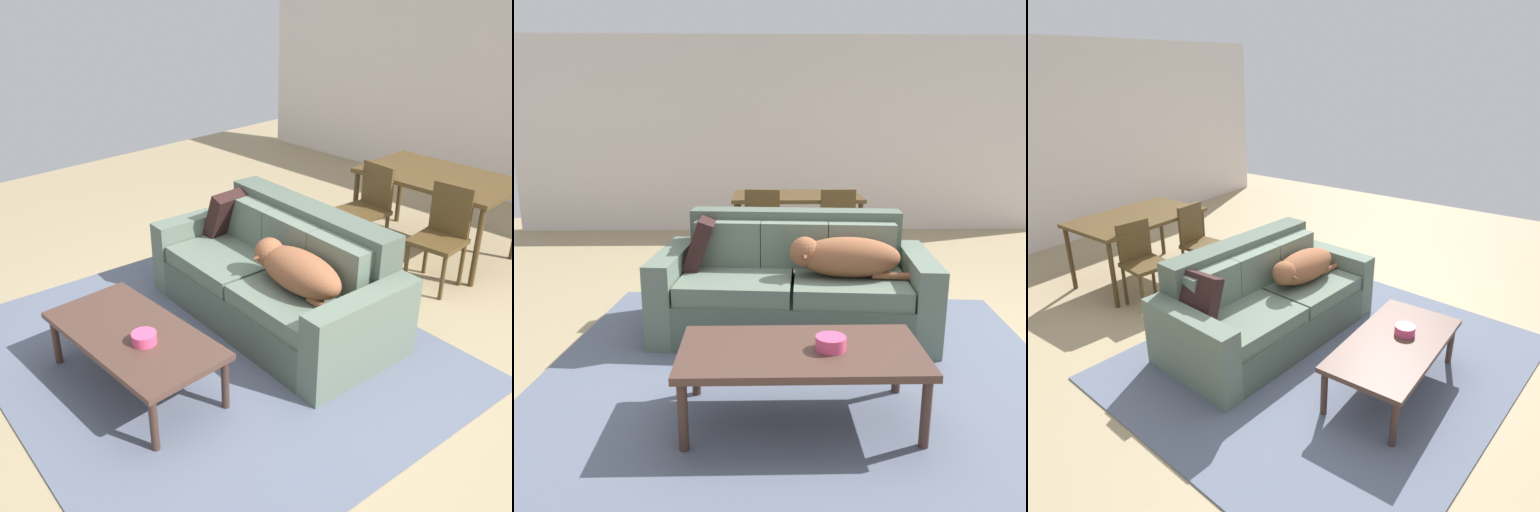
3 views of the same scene
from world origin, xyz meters
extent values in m
plane|color=tan|center=(0.00, 0.00, 0.00)|extent=(10.00, 10.00, 0.00)
cube|color=slate|center=(-0.28, -0.53, 0.01)|extent=(3.48, 3.11, 0.01)
cube|color=#4C594D|center=(-0.28, 0.09, 0.17)|extent=(1.72, 1.11, 0.33)
cube|color=#5C6D5E|center=(-0.69, 0.13, 0.40)|extent=(0.88, 1.00, 0.13)
cube|color=#5C6D5E|center=(0.13, 0.05, 0.40)|extent=(0.88, 1.00, 0.13)
cube|color=#4C594D|center=(-0.25, 0.45, 0.67)|extent=(1.66, 0.39, 0.41)
cube|color=#5C6D5E|center=(-0.77, 0.31, 0.64)|extent=(0.52, 0.21, 0.34)
cube|color=#5C6D5E|center=(-0.27, 0.26, 0.64)|extent=(0.52, 0.21, 0.34)
cube|color=#5C6D5E|center=(0.24, 0.21, 0.64)|extent=(0.52, 0.21, 0.34)
cube|color=#5C6D5E|center=(-1.19, 0.17, 0.31)|extent=(0.27, 0.98, 0.62)
cube|color=#5C6D5E|center=(0.63, 0.01, 0.31)|extent=(0.27, 0.98, 0.62)
ellipsoid|color=brown|center=(0.10, -0.03, 0.61)|extent=(0.76, 0.40, 0.29)
sphere|color=brown|center=(-0.21, -0.02, 0.65)|extent=(0.22, 0.22, 0.22)
cone|color=brown|center=(-0.22, -0.12, 0.64)|extent=(0.11, 0.13, 0.10)
cylinder|color=brown|center=(0.43, -0.13, 0.50)|extent=(0.33, 0.08, 0.05)
cube|color=black|center=(-0.99, 0.28, 0.64)|extent=(0.25, 0.40, 0.41)
cube|color=#4D332A|center=(-0.32, -1.14, 0.39)|extent=(1.26, 0.63, 0.04)
cylinder|color=#412C24|center=(-0.90, -1.41, 0.19)|extent=(0.05, 0.05, 0.37)
cylinder|color=#412C24|center=(0.26, -1.41, 0.19)|extent=(0.05, 0.05, 0.37)
cylinder|color=#412C24|center=(-0.90, -0.87, 0.19)|extent=(0.05, 0.05, 0.37)
cylinder|color=#412C24|center=(0.26, -0.87, 0.19)|extent=(0.05, 0.05, 0.37)
cylinder|color=#EA4C7F|center=(-0.17, -1.15, 0.45)|extent=(0.16, 0.16, 0.07)
cube|color=#4F391C|center=(-0.12, 2.12, 0.75)|extent=(1.39, 0.87, 0.04)
cylinder|color=#433118|center=(-0.77, 1.73, 0.36)|extent=(0.05, 0.05, 0.73)
cylinder|color=#433118|center=(0.53, 1.73, 0.36)|extent=(0.05, 0.05, 0.73)
cylinder|color=#433118|center=(-0.77, 2.50, 0.36)|extent=(0.05, 0.05, 0.73)
cube|color=#4F391C|center=(-0.52, 1.51, 0.45)|extent=(0.45, 0.45, 0.04)
cube|color=#4F391C|center=(-0.50, 1.69, 0.68)|extent=(0.36, 0.08, 0.40)
cylinder|color=#473419|center=(-0.72, 1.36, 0.22)|extent=(0.04, 0.04, 0.43)
cylinder|color=#473419|center=(-0.38, 1.32, 0.22)|extent=(0.04, 0.04, 0.43)
cylinder|color=#473419|center=(-0.67, 1.70, 0.22)|extent=(0.04, 0.04, 0.43)
cylinder|color=#473419|center=(-0.33, 1.65, 0.22)|extent=(0.04, 0.04, 0.43)
cube|color=#4F391C|center=(0.29, 1.49, 0.42)|extent=(0.42, 0.42, 0.04)
cube|color=#4F391C|center=(0.28, 1.67, 0.66)|extent=(0.36, 0.05, 0.44)
cylinder|color=#473419|center=(0.13, 1.31, 0.20)|extent=(0.04, 0.04, 0.40)
cylinder|color=#473419|center=(0.47, 1.32, 0.20)|extent=(0.04, 0.04, 0.40)
cylinder|color=#473419|center=(0.11, 1.65, 0.20)|extent=(0.04, 0.04, 0.40)
cylinder|color=#473419|center=(0.45, 1.66, 0.20)|extent=(0.04, 0.04, 0.40)
camera|label=1|loc=(2.57, -2.81, 2.54)|focal=42.35mm
camera|label=2|loc=(-0.54, -3.62, 1.55)|focal=36.63mm
camera|label=3|loc=(-3.30, -2.24, 2.38)|focal=33.08mm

